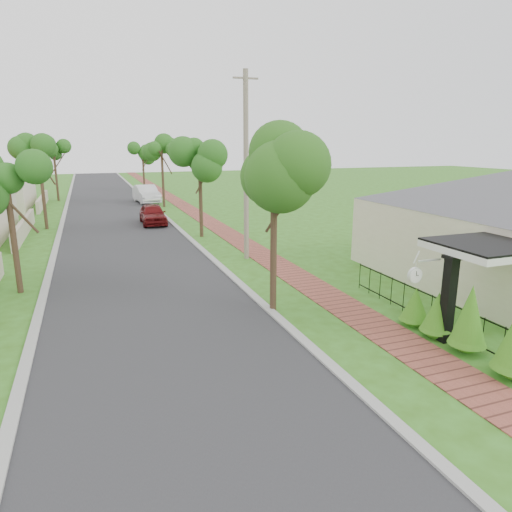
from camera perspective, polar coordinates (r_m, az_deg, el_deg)
ground at (r=12.88m, az=3.81°, el=-11.53°), size 160.00×160.00×0.00m
road at (r=31.14m, az=-16.64°, el=3.16°), size 7.00×120.00×0.02m
kerb_right at (r=31.56m, az=-10.02°, el=3.67°), size 0.30×120.00×0.10m
kerb_left at (r=31.14m, az=-23.35°, el=2.59°), size 0.30×120.00×0.10m
sidewalk at (r=32.11m, az=-5.45°, el=4.00°), size 1.50×120.00×0.03m
porch_post at (r=14.11m, az=22.85°, el=-5.42°), size 0.48×0.48×2.52m
picket_fence at (r=15.21m, az=21.07°, el=-6.21°), size 0.03×8.02×1.00m
street_trees at (r=37.49m, az=-17.70°, el=11.82°), size 10.70×37.65×5.89m
hedge_row at (r=13.60m, az=24.74°, el=-7.66°), size 0.94×4.48×2.05m
parked_car_red at (r=32.63m, az=-12.78°, el=5.12°), size 1.75×4.13×1.39m
parked_car_white at (r=44.43m, az=-13.54°, el=7.52°), size 2.20×5.14×1.65m
near_tree at (r=14.65m, az=2.29°, el=10.29°), size 2.25×2.25×5.77m
utility_pole at (r=21.81m, az=-1.25°, el=11.09°), size 1.20×0.24×8.75m
station_clock at (r=13.59m, az=19.36°, el=-2.15°), size 1.07×0.13×0.65m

